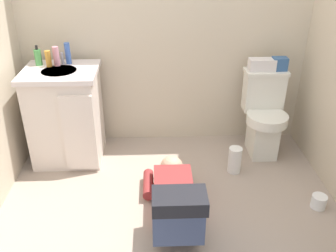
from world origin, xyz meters
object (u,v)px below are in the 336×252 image
(person_plumber, at_px, (174,200))
(bottle_amber, at_px, (48,59))
(toilet, at_px, (264,115))
(soap_dispenser, at_px, (38,57))
(toiletry_bag, at_px, (280,64))
(paper_towel_roll, at_px, (235,160))
(tissue_box, at_px, (262,65))
(toilet_paper_roll, at_px, (319,202))
(faucet, at_px, (62,58))
(bottle_pink, at_px, (56,56))
(bottle_blue, at_px, (68,53))
(vanity_cabinet, at_px, (66,115))

(person_plumber, relative_size, bottle_amber, 8.13)
(toilet, distance_m, soap_dispenser, 1.98)
(toiletry_bag, height_order, paper_towel_roll, toiletry_bag)
(person_plumber, height_order, bottle_amber, bottle_amber)
(tissue_box, relative_size, toilet_paper_roll, 2.00)
(toilet, distance_m, faucet, 1.79)
(tissue_box, height_order, toilet_paper_roll, tissue_box)
(toilet, relative_size, bottle_pink, 4.73)
(faucet, bearing_deg, bottle_amber, -149.24)
(person_plumber, relative_size, toilet_paper_roll, 9.68)
(toilet, relative_size, tissue_box, 3.41)
(toiletry_bag, distance_m, bottle_pink, 1.86)
(faucet, relative_size, tissue_box, 0.45)
(toilet, xyz_separation_m, soap_dispenser, (-1.91, 0.09, 0.52))
(person_plumber, height_order, paper_towel_roll, person_plumber)
(tissue_box, distance_m, toilet_paper_roll, 1.19)
(toilet_paper_roll, bearing_deg, bottle_amber, 157.39)
(bottle_blue, bearing_deg, person_plumber, -50.65)
(bottle_pink, bearing_deg, faucet, 46.76)
(soap_dispenser, height_order, toilet_paper_roll, soap_dispenser)
(tissue_box, relative_size, paper_towel_roll, 0.97)
(bottle_blue, height_order, paper_towel_roll, bottle_blue)
(soap_dispenser, bearing_deg, paper_towel_roll, -14.46)
(paper_towel_roll, bearing_deg, vanity_cabinet, 168.47)
(bottle_amber, distance_m, paper_towel_roll, 1.74)
(toilet, distance_m, bottle_amber, 1.89)
(vanity_cabinet, xyz_separation_m, tissue_box, (1.67, 0.12, 0.38))
(toilet, height_order, vanity_cabinet, vanity_cabinet)
(toiletry_bag, bearing_deg, person_plumber, -133.82)
(vanity_cabinet, distance_m, toilet_paper_roll, 2.12)
(tissue_box, bearing_deg, toiletry_bag, 0.00)
(faucet, relative_size, toiletry_bag, 0.81)
(bottle_pink, distance_m, bottle_blue, 0.10)
(toiletry_bag, relative_size, toilet_paper_roll, 1.13)
(vanity_cabinet, distance_m, toiletry_bag, 1.86)
(person_plumber, bearing_deg, tissue_box, 51.11)
(bottle_amber, xyz_separation_m, bottle_pink, (0.06, 0.02, 0.01))
(toiletry_bag, bearing_deg, toilet_paper_roll, -81.87)
(paper_towel_roll, bearing_deg, soap_dispenser, 165.54)
(person_plumber, bearing_deg, bottle_blue, 129.35)
(soap_dispenser, bearing_deg, tissue_box, -0.13)
(soap_dispenser, xyz_separation_m, toilet_paper_roll, (2.14, -0.89, -0.84))
(bottle_amber, bearing_deg, person_plumber, -44.07)
(toiletry_bag, distance_m, bottle_blue, 1.78)
(tissue_box, xyz_separation_m, toilet_paper_roll, (0.28, -0.89, -0.75))
(toilet_paper_roll, bearing_deg, bottle_blue, 154.16)
(toiletry_bag, relative_size, bottle_pink, 0.78)
(person_plumber, xyz_separation_m, bottle_pink, (-0.92, 0.97, 0.72))
(bottle_pink, bearing_deg, soap_dispenser, 172.77)
(toiletry_bag, distance_m, paper_towel_roll, 0.90)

